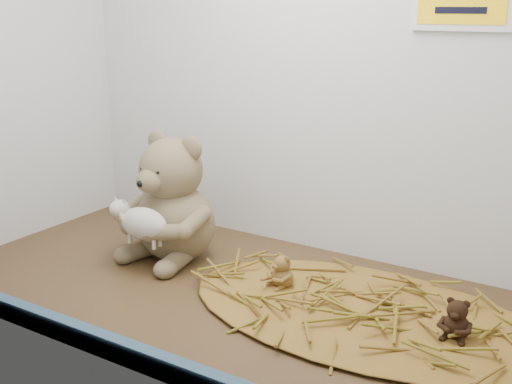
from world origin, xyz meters
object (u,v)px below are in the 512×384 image
Objects in this scene: toy_lamb at (144,223)px; mini_teddy_brown at (457,317)px; main_teddy at (174,196)px; mini_teddy_tan at (283,269)px.

mini_teddy_brown is at bearing 4.40° from toy_lamb.
main_teddy is 1.94× the size of toy_lamb.
mini_teddy_tan is (28.51, 6.86, -5.93)cm from toy_lamb.
mini_teddy_brown is (62.08, -5.04, -8.97)cm from main_teddy.
main_teddy is 10.32cm from toy_lamb.
mini_teddy_brown is (62.08, 4.77, -5.78)cm from toy_lamb.
toy_lamb is 2.06× the size of mini_teddy_brown.
toy_lamb reaches higher than mini_teddy_tan.
main_teddy reaches higher than toy_lamb.
mini_teddy_brown is (33.57, -2.08, 0.15)cm from mini_teddy_tan.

